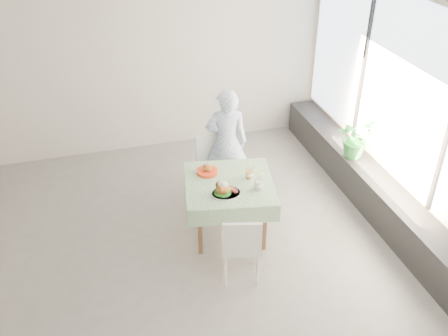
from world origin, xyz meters
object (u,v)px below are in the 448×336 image
object	(u,v)px
potted_plant	(355,138)
main_dish	(224,190)
chair_near	(241,257)
diner	(226,143)
chair_far	(215,179)
juice_cup_orange	(249,173)
cafe_table	(229,201)

from	to	relation	value
potted_plant	main_dish	bearing A→B (deg)	-160.20
chair_near	diner	xyz separation A→B (m)	(0.32, 1.66, 0.51)
chair_near	chair_far	bearing A→B (deg)	85.00
main_dish	juice_cup_orange	distance (m)	0.46
cafe_table	diner	bearing A→B (deg)	75.89
chair_near	diner	world-z (taller)	diner
main_dish	chair_far	bearing A→B (deg)	80.76
chair_far	chair_near	xyz separation A→B (m)	(-0.14, -1.59, -0.01)
cafe_table	chair_near	distance (m)	0.82
main_dish	potted_plant	world-z (taller)	potted_plant
chair_far	diner	size ratio (longest dim) A/B	0.57
main_dish	juice_cup_orange	xyz separation A→B (m)	(0.38, 0.25, 0.01)
chair_far	chair_near	world-z (taller)	chair_far
main_dish	diner	bearing A→B (deg)	72.59
diner	potted_plant	xyz separation A→B (m)	(1.73, -0.35, 0.00)
chair_near	main_dish	size ratio (longest dim) A/B	2.50
cafe_table	chair_near	size ratio (longest dim) A/B	1.39
cafe_table	chair_far	xyz separation A→B (m)	(0.04, 0.81, -0.19)
chair_far	main_dish	distance (m)	1.17
cafe_table	diner	size ratio (longest dim) A/B	0.78
cafe_table	chair_near	world-z (taller)	chair_near
main_dish	juice_cup_orange	world-z (taller)	juice_cup_orange
juice_cup_orange	chair_far	bearing A→B (deg)	105.34
chair_near	diner	bearing A→B (deg)	79.23
chair_near	juice_cup_orange	distance (m)	1.04
potted_plant	cafe_table	bearing A→B (deg)	-165.07
cafe_table	chair_far	size ratio (longest dim) A/B	1.37
cafe_table	main_dish	distance (m)	0.43
juice_cup_orange	potted_plant	xyz separation A→B (m)	(1.70, 0.50, -0.03)
chair_near	potted_plant	size ratio (longest dim) A/B	1.55
cafe_table	potted_plant	distance (m)	2.05
chair_far	chair_near	bearing A→B (deg)	-95.00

